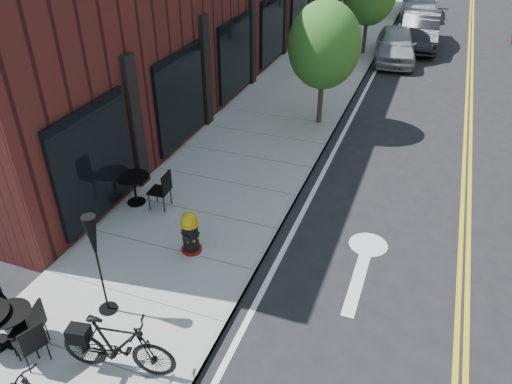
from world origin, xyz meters
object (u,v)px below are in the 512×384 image
at_px(bistro_set_c, 134,186).
at_px(parked_car_b, 420,30).
at_px(parked_car_a, 396,44).
at_px(patio_umbrella, 94,245).
at_px(fire_hydrant, 190,232).
at_px(parked_car_c, 419,3).
at_px(bistro_set_a, 12,323).
at_px(bicycle_right, 117,346).

xyz_separation_m(bistro_set_c, parked_car_b, (5.20, 16.50, 0.18)).
bearing_deg(bistro_set_c, parked_car_a, 68.79).
distance_m(patio_umbrella, parked_car_b, 20.15).
bearing_deg(parked_car_b, fire_hydrant, -102.99).
xyz_separation_m(patio_umbrella, parked_car_c, (3.19, 26.19, -0.92)).
height_order(fire_hydrant, patio_umbrella, patio_umbrella).
relative_size(parked_car_a, parked_car_c, 0.85).
bearing_deg(fire_hydrant, parked_car_b, 73.93).
distance_m(bistro_set_a, patio_umbrella, 1.88).
relative_size(bicycle_right, patio_umbrella, 0.90).
bearing_deg(bistro_set_c, fire_hydrant, -33.13).
distance_m(bistro_set_c, parked_car_c, 23.38).
relative_size(fire_hydrant, parked_car_a, 0.24).
distance_m(bistro_set_c, parked_car_b, 17.30).
distance_m(fire_hydrant, parked_car_b, 17.96).
distance_m(bistro_set_a, parked_car_b, 21.49).
bearing_deg(parked_car_c, bicycle_right, -98.46).
height_order(bicycle_right, patio_umbrella, patio_umbrella).
distance_m(bicycle_right, bistro_set_a, 2.02).
height_order(bistro_set_a, patio_umbrella, patio_umbrella).
distance_m(bistro_set_c, patio_umbrella, 3.72).
bearing_deg(parked_car_b, patio_umbrella, -103.84).
bearing_deg(fire_hydrant, patio_umbrella, -113.89).
bearing_deg(bistro_set_c, parked_car_b, 68.86).
bearing_deg(patio_umbrella, bistro_set_c, 113.64).
bearing_deg(bicycle_right, bistro_set_c, 19.37).
height_order(bicycle_right, bistro_set_c, bicycle_right).
height_order(patio_umbrella, parked_car_c, patio_umbrella).
xyz_separation_m(bicycle_right, parked_car_a, (1.98, 18.27, 0.02)).
xyz_separation_m(bistro_set_a, parked_car_a, (3.99, 18.38, 0.14)).
bearing_deg(fire_hydrant, parked_car_a, 75.19).
distance_m(fire_hydrant, parked_car_c, 24.24).
bearing_deg(parked_car_c, parked_car_b, -88.76).
bearing_deg(bicycle_right, bistro_set_a, 83.38).
bearing_deg(bicycle_right, parked_car_b, -17.51).
xyz_separation_m(parked_car_a, parked_car_c, (0.22, 8.98, 0.00)).
height_order(fire_hydrant, bistro_set_a, fire_hydrant).
height_order(bistro_set_a, bistro_set_c, bistro_set_c).
bearing_deg(parked_car_c, bistro_set_a, -102.59).
distance_m(bistro_set_a, parked_car_c, 27.68).
relative_size(patio_umbrella, parked_car_a, 0.51).
xyz_separation_m(fire_hydrant, parked_car_b, (3.09, 17.69, 0.19)).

